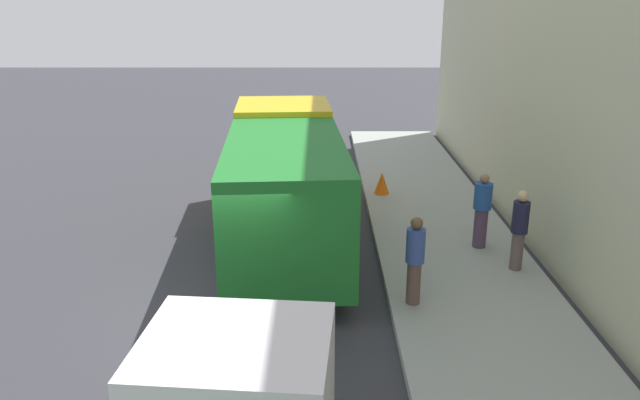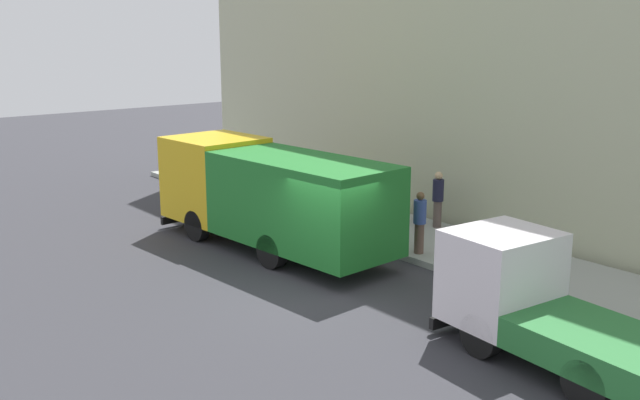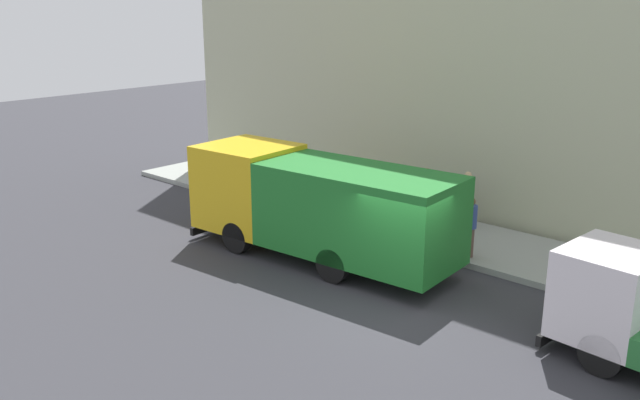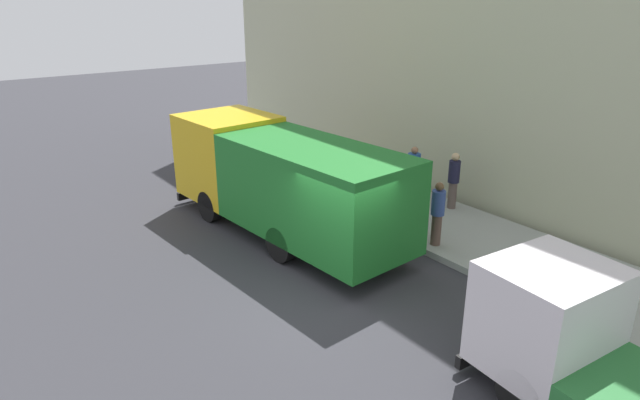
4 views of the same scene
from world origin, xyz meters
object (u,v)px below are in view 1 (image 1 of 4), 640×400
(large_utility_truck, at_px, (284,178))
(pedestrian_third, at_px, (519,228))
(pedestrian_walking, at_px, (481,209))
(traffic_cone_orange, at_px, (381,183))
(pedestrian_standing, at_px, (414,259))

(large_utility_truck, relative_size, pedestrian_third, 4.75)
(pedestrian_walking, bearing_deg, traffic_cone_orange, -30.64)
(pedestrian_walking, xyz_separation_m, pedestrian_third, (0.45, -1.18, 0.02))
(large_utility_truck, distance_m, pedestrian_third, 5.15)
(pedestrian_third, bearing_deg, pedestrian_standing, -31.31)
(large_utility_truck, xyz_separation_m, pedestrian_walking, (4.35, -0.62, -0.52))
(pedestrian_third, relative_size, traffic_cone_orange, 2.75)
(large_utility_truck, xyz_separation_m, pedestrian_third, (4.80, -1.80, -0.50))
(traffic_cone_orange, bearing_deg, pedestrian_standing, -90.50)
(large_utility_truck, distance_m, pedestrian_walking, 4.42)
(large_utility_truck, height_order, pedestrian_third, large_utility_truck)
(large_utility_truck, xyz_separation_m, traffic_cone_orange, (2.54, 3.23, -1.10))
(pedestrian_standing, bearing_deg, pedestrian_walking, -95.21)
(pedestrian_third, bearing_deg, large_utility_truck, -83.86)
(pedestrian_walking, bearing_deg, pedestrian_standing, 88.91)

